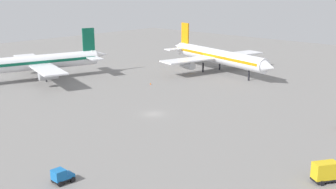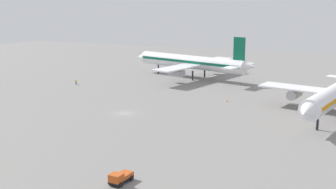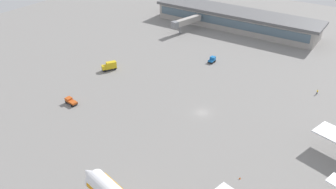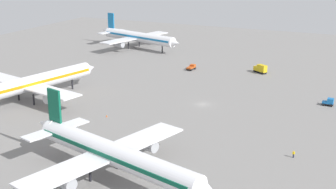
# 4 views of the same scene
# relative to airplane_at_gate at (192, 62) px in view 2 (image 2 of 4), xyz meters

# --- Properties ---
(ground) EXTENTS (288.00, 288.00, 0.00)m
(ground) POSITION_rel_airplane_at_gate_xyz_m (53.19, 0.63, -5.66)
(ground) COLOR gray
(airplane_at_gate) EXTENTS (41.05, 50.18, 15.56)m
(airplane_at_gate) POSITION_rel_airplane_at_gate_xyz_m (0.00, 0.00, 0.00)
(airplane_at_gate) COLOR white
(airplane_at_gate) RESTS_ON ground
(pushback_tractor) EXTENTS (4.60, 2.65, 1.90)m
(pushback_tractor) POSITION_rel_airplane_at_gate_xyz_m (91.56, 19.92, -4.69)
(pushback_tractor) COLOR black
(pushback_tractor) RESTS_ON ground
(ground_crew_worker) EXTENTS (0.53, 0.53, 1.67)m
(ground_crew_worker) POSITION_rel_airplane_at_gate_xyz_m (26.03, -31.60, -4.81)
(ground_crew_worker) COLOR #1E2338
(ground_crew_worker) RESTS_ON ground
(safety_cone_near_gate) EXTENTS (0.44, 0.44, 0.60)m
(safety_cone_near_gate) POSITION_rel_airplane_at_gate_xyz_m (31.26, 21.16, -5.36)
(safety_cone_near_gate) COLOR #EA590C
(safety_cone_near_gate) RESTS_ON ground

